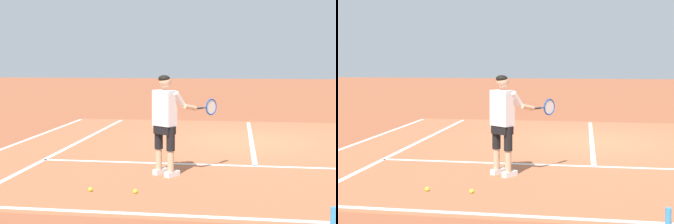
# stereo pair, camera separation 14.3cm
# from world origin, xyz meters

# --- Properties ---
(ground_plane) EXTENTS (80.00, 80.00, 0.00)m
(ground_plane) POSITION_xyz_m (0.00, 0.00, 0.00)
(ground_plane) COLOR #9E5133
(court_inner_surface) EXTENTS (10.98, 9.86, 0.00)m
(court_inner_surface) POSITION_xyz_m (0.00, -1.22, 0.00)
(court_inner_surface) COLOR #B2603D
(court_inner_surface) RESTS_ON ground
(line_baseline) EXTENTS (10.98, 0.10, 0.01)m
(line_baseline) POSITION_xyz_m (0.00, -5.95, 0.00)
(line_baseline) COLOR white
(line_baseline) RESTS_ON ground
(line_service) EXTENTS (8.23, 0.10, 0.01)m
(line_service) POSITION_xyz_m (0.00, -2.89, 0.00)
(line_service) COLOR white
(line_service) RESTS_ON ground
(line_centre_service) EXTENTS (0.10, 6.40, 0.01)m
(line_centre_service) POSITION_xyz_m (0.00, 0.31, 0.00)
(line_centre_service) COLOR white
(line_centre_service) RESTS_ON ground
(line_singles_left) EXTENTS (0.10, 9.46, 0.01)m
(line_singles_left) POSITION_xyz_m (-4.12, -1.22, 0.00)
(line_singles_left) COLOR white
(line_singles_left) RESTS_ON ground
(line_doubles_left) EXTENTS (0.10, 9.46, 0.01)m
(line_doubles_left) POSITION_xyz_m (-5.49, -1.22, 0.00)
(line_doubles_left) COLOR white
(line_doubles_left) RESTS_ON ground
(tennis_player) EXTENTS (1.09, 0.86, 1.71)m
(tennis_player) POSITION_xyz_m (-1.54, -3.83, 0.99)
(tennis_player) COLOR white
(tennis_player) RESTS_ON ground
(tennis_ball_near_feet) EXTENTS (0.07, 0.07, 0.07)m
(tennis_ball_near_feet) POSITION_xyz_m (-1.82, -5.01, 0.03)
(tennis_ball_near_feet) COLOR #CCE02D
(tennis_ball_near_feet) RESTS_ON ground
(tennis_ball_by_baseline) EXTENTS (0.07, 0.07, 0.07)m
(tennis_ball_by_baseline) POSITION_xyz_m (-2.51, -5.00, 0.03)
(tennis_ball_by_baseline) COLOR #CCE02D
(tennis_ball_by_baseline) RESTS_ON ground
(water_bottle) EXTENTS (0.07, 0.07, 0.22)m
(water_bottle) POSITION_xyz_m (0.81, -6.02, 0.11)
(water_bottle) COLOR #3393D6
(water_bottle) RESTS_ON ground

